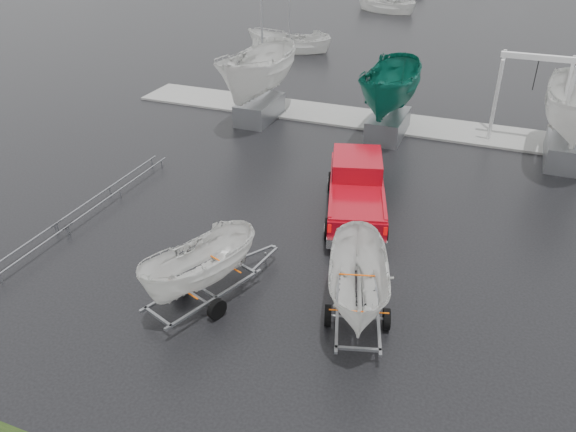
{
  "coord_description": "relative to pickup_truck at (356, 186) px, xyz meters",
  "views": [
    {
      "loc": [
        4.51,
        -14.68,
        10.39
      ],
      "look_at": [
        -1.34,
        0.13,
        1.2
      ],
      "focal_mm": 35.0,
      "sensor_mm": 36.0,
      "label": 1
    }
  ],
  "objects": [
    {
      "name": "pickup_truck",
      "position": [
        0.0,
        0.0,
        0.0
      ],
      "size": [
        3.47,
        6.09,
        1.92
      ],
      "rotation": [
        0.0,
        0.0,
        0.28
      ],
      "color": "#9E0814",
      "rests_on": "ground"
    },
    {
      "name": "trailer_parked",
      "position": [
        -2.6,
        -6.97,
        1.46
      ],
      "size": [
        2.35,
        3.79,
        4.52
      ],
      "rotation": [
        0.0,
        0.0,
        -0.35
      ],
      "color": "gray",
      "rests_on": "ground"
    },
    {
      "name": "mast_rack_0",
      "position": [
        -9.07,
        -2.43,
        -0.65
      ],
      "size": [
        0.56,
        6.5,
        0.06
      ],
      "rotation": [
        0.0,
        0.0,
        1.57
      ],
      "color": "gray",
      "rests_on": "ground"
    },
    {
      "name": "keelboat_1",
      "position": [
        -0.54,
        7.77,
        2.9
      ],
      "size": [
        2.46,
        3.2,
        7.64
      ],
      "color": "gray",
      "rests_on": "ground"
    },
    {
      "name": "trailer_hitched",
      "position": [
        1.76,
        -6.13,
        1.67
      ],
      "size": [
        2.13,
        3.79,
        4.93
      ],
      "rotation": [
        0.0,
        0.0,
        0.28
      ],
      "color": "gray",
      "rests_on": "ground"
    },
    {
      "name": "ground_plane",
      "position": [
        -0.07,
        -3.43,
        -1.0
      ],
      "size": [
        120.0,
        120.0,
        0.0
      ],
      "primitive_type": "plane",
      "color": "black",
      "rests_on": "ground"
    },
    {
      "name": "keelboat_0",
      "position": [
        -7.3,
        7.57,
        3.3
      ],
      "size": [
        2.7,
        3.2,
        10.88
      ],
      "color": "gray",
      "rests_on": "ground"
    },
    {
      "name": "dock",
      "position": [
        -0.07,
        9.57,
        -0.95
      ],
      "size": [
        30.0,
        3.0,
        0.12
      ],
      "primitive_type": "cube",
      "color": "#989792",
      "rests_on": "ground"
    },
    {
      "name": "moored_boat_6",
      "position": [
        -8.24,
        40.33,
        -1.0
      ],
      "size": [
        3.13,
        3.09,
        11.28
      ],
      "rotation": [
        0.0,
        0.0,
        4.43
      ],
      "color": "silver",
      "rests_on": "ground"
    },
    {
      "name": "moored_boat_0",
      "position": [
        -11.25,
        21.83,
        -1.0
      ],
      "size": [
        2.8,
        2.75,
        11.18
      ],
      "rotation": [
        0.0,
        0.0,
        4.87
      ],
      "color": "silver",
      "rests_on": "ground"
    },
    {
      "name": "boat_hoist",
      "position": [
        5.63,
        9.57,
        1.67
      ],
      "size": [
        3.3,
        2.18,
        4.12
      ],
      "color": "silver",
      "rests_on": "ground"
    }
  ]
}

